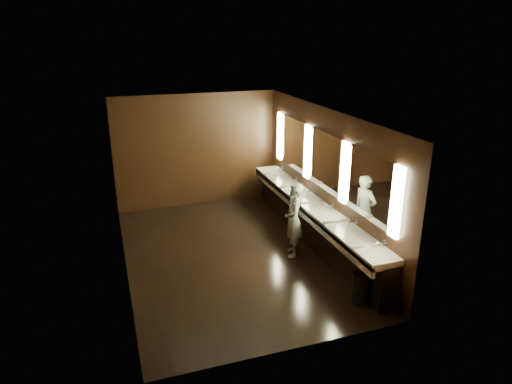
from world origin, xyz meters
The scene contains 10 objects.
floor centered at (0.00, 0.00, 0.00)m, with size 6.00×6.00×0.00m, color black.
ceiling centered at (0.00, 0.00, 2.80)m, with size 4.00×6.00×0.02m, color #2D2D2B.
wall_back centered at (0.00, 3.00, 1.40)m, with size 4.00×0.02×2.80m, color black.
wall_front centered at (0.00, -3.00, 1.40)m, with size 4.00×0.02×2.80m, color black.
wall_left centered at (-2.00, 0.00, 1.40)m, with size 0.02×6.00×2.80m, color black.
wall_right centered at (2.00, 0.00, 1.40)m, with size 0.02×6.00×2.80m, color black.
sink_counter centered at (1.79, 0.00, 0.50)m, with size 0.55×5.40×1.01m.
mirror_band centered at (1.98, 0.00, 1.75)m, with size 0.06×5.03×1.15m.
person centered at (1.18, -0.36, 0.74)m, with size 0.54×0.35×1.48m, color #83B4C3.
trash_bin centered at (1.58, -2.28, 0.25)m, with size 0.32×0.32×0.51m, color black.
Camera 1 is at (-2.14, -7.83, 4.23)m, focal length 32.00 mm.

